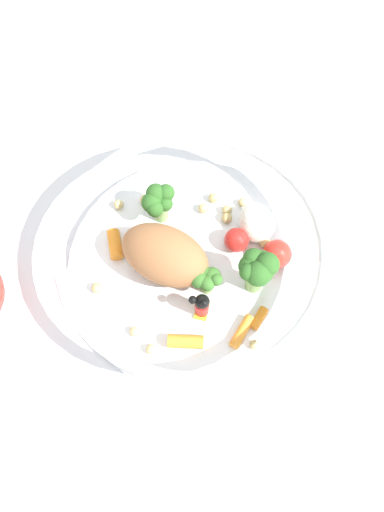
% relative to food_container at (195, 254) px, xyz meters
% --- Properties ---
extents(ground_plane, '(2.40, 2.40, 0.00)m').
position_rel_food_container_xyz_m(ground_plane, '(-0.01, 0.02, -0.03)').
color(ground_plane, white).
extents(food_container, '(0.26, 0.26, 0.07)m').
position_rel_food_container_xyz_m(food_container, '(0.00, 0.00, 0.00)').
color(food_container, white).
rests_on(food_container, ground_plane).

